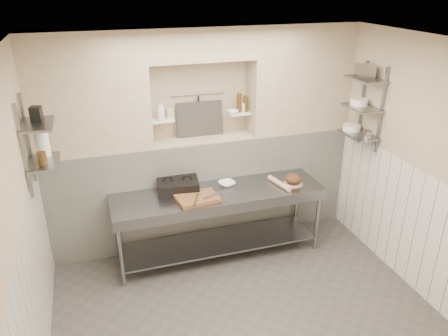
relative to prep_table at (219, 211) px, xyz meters
name	(u,v)px	position (x,y,z in m)	size (l,w,h in m)	color
floor	(248,320)	(-0.04, -1.18, -0.69)	(4.00, 3.90, 0.10)	#484440
ceiling	(256,40)	(-0.04, -1.18, 2.21)	(4.00, 3.90, 0.10)	silver
wall_left	(13,237)	(-2.09, -1.18, 0.76)	(0.10, 3.90, 2.80)	#BAAA8B
wall_right	(431,173)	(2.01, -1.18, 0.76)	(0.10, 3.90, 2.80)	#BAAA8B
wall_back	(197,133)	(-0.04, 0.82, 0.76)	(4.00, 0.10, 2.80)	#BAAA8B
backwall_lower	(203,188)	(-0.04, 0.57, 0.06)	(4.00, 0.40, 1.40)	white
alcove_sill	(202,138)	(-0.04, 0.57, 0.77)	(1.30, 0.40, 0.02)	#BAAA8B
backwall_pillar_left	(88,93)	(-1.37, 0.57, 1.46)	(1.35, 0.40, 1.40)	#BAAA8B
backwall_pillar_right	(299,78)	(1.28, 0.57, 1.46)	(1.35, 0.40, 1.40)	#BAAA8B
backwall_header	(200,43)	(-0.04, 0.57, 1.96)	(1.30, 0.40, 0.40)	#BAAA8B
wainscot_left	(36,304)	(-2.03, -1.18, 0.06)	(0.02, 3.90, 1.40)	white
wainscot_right	(414,230)	(1.95, -1.18, 0.06)	(0.02, 3.90, 1.40)	white
alcove_shelf_left	(162,120)	(-0.54, 0.57, 1.06)	(0.28, 0.16, 0.03)	white
alcove_shelf_right	(239,113)	(0.46, 0.57, 1.06)	(0.28, 0.16, 0.03)	white
utensil_rail	(198,94)	(-0.04, 0.74, 1.31)	(0.02, 0.02, 0.70)	gray
hanging_steel	(199,107)	(-0.04, 0.72, 1.14)	(0.02, 0.02, 0.30)	black
splash_panel	(200,119)	(-0.04, 0.67, 1.00)	(0.60, 0.02, 0.45)	#383330
shelf_rail_left_a	(28,139)	(-2.02, 0.07, 1.16)	(0.03, 0.03, 0.95)	slate
shelf_rail_left_b	(24,152)	(-2.02, -0.33, 1.16)	(0.03, 0.03, 0.95)	slate
wall_shelf_left_lower	(44,162)	(-1.88, -0.13, 0.96)	(0.30, 0.50, 0.03)	slate
wall_shelf_left_upper	(37,124)	(-1.88, -0.13, 1.36)	(0.30, 0.50, 0.03)	slate
shelf_rail_right_a	(362,103)	(1.93, 0.07, 1.21)	(0.03, 0.03, 1.05)	slate
shelf_rail_right_b	(382,111)	(1.93, -0.33, 1.21)	(0.03, 0.03, 1.05)	slate
wall_shelf_right_lower	(358,135)	(1.80, -0.13, 0.86)	(0.30, 0.50, 0.03)	slate
wall_shelf_right_mid	(362,108)	(1.80, -0.13, 1.21)	(0.30, 0.50, 0.03)	slate
wall_shelf_right_upper	(366,79)	(1.80, -0.13, 1.56)	(0.30, 0.50, 0.03)	slate
prep_table	(219,211)	(0.00, 0.00, 0.00)	(2.60, 0.70, 0.90)	gray
panini_press	(178,185)	(-0.46, 0.21, 0.33)	(0.54, 0.43, 0.14)	black
cutting_board	(197,198)	(-0.30, -0.10, 0.28)	(0.48, 0.34, 0.04)	brown
knife_blade	(213,195)	(-0.11, -0.13, 0.31)	(0.29, 0.03, 0.01)	gray
tongs	(196,199)	(-0.33, -0.20, 0.32)	(0.03, 0.03, 0.27)	gray
mixing_bowl	(227,184)	(0.16, 0.16, 0.28)	(0.20, 0.20, 0.05)	white
rolling_pin	(279,183)	(0.78, -0.05, 0.29)	(0.06, 0.06, 0.42)	#D6B38B
bread_board	(293,184)	(0.97, -0.06, 0.26)	(0.24, 0.24, 0.01)	#D6B38B
bread_loaf	(293,179)	(0.97, -0.06, 0.33)	(0.21, 0.21, 0.13)	#4C2D19
bottle_soap	(161,111)	(-0.56, 0.53, 1.19)	(0.09, 0.09, 0.24)	white
jar_alcove	(170,113)	(-0.44, 0.59, 1.13)	(0.09, 0.09, 0.13)	#BAAA8B
bowl_alcove	(233,112)	(0.36, 0.53, 1.09)	(0.14, 0.14, 0.04)	white
condiment_a	(246,104)	(0.54, 0.56, 1.18)	(0.06, 0.06, 0.21)	#40290C
condiment_b	(239,103)	(0.46, 0.58, 1.19)	(0.06, 0.06, 0.25)	#40290C
condiment_c	(244,107)	(0.53, 0.57, 1.13)	(0.07, 0.07, 0.12)	white
jug_left	(42,143)	(-1.88, 0.03, 1.11)	(0.14, 0.14, 0.28)	white
jar_left	(42,158)	(-1.88, -0.22, 1.03)	(0.09, 0.09, 0.13)	#40290C
box_left_upper	(36,114)	(-1.88, -0.05, 1.44)	(0.10, 0.10, 0.14)	black
bowl_right	(352,127)	(1.80, 0.03, 0.90)	(0.22, 0.22, 0.07)	white
canister_right	(368,135)	(1.80, -0.32, 0.92)	(0.10, 0.10, 0.10)	gray
bowl_right_mid	(359,102)	(1.80, -0.06, 1.26)	(0.21, 0.21, 0.08)	white
basket_right	(365,71)	(1.80, -0.09, 1.64)	(0.19, 0.23, 0.15)	gray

